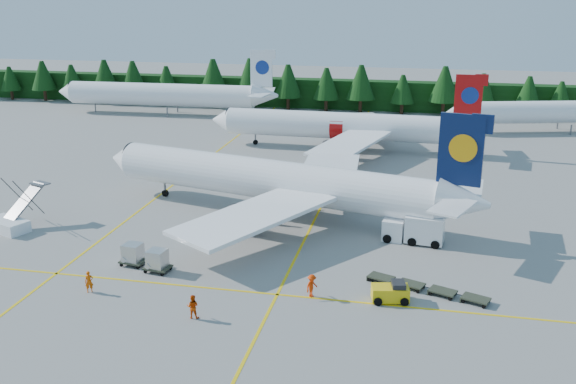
% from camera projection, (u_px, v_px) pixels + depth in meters
% --- Properties ---
extents(ground, '(320.00, 320.00, 0.00)m').
position_uv_depth(ground, '(228.00, 260.00, 59.42)').
color(ground, gray).
rests_on(ground, ground).
extents(taxi_stripe_a, '(0.25, 120.00, 0.01)m').
position_uv_depth(taxi_stripe_a, '(168.00, 189.00, 80.83)').
color(taxi_stripe_a, yellow).
rests_on(taxi_stripe_a, ground).
extents(taxi_stripe_b, '(0.25, 120.00, 0.01)m').
position_uv_depth(taxi_stripe_b, '(325.00, 199.00, 76.91)').
color(taxi_stripe_b, yellow).
rests_on(taxi_stripe_b, ground).
extents(taxi_stripe_cross, '(80.00, 0.25, 0.01)m').
position_uv_depth(taxi_stripe_cross, '(208.00, 288.00, 53.81)').
color(taxi_stripe_cross, yellow).
rests_on(taxi_stripe_cross, ground).
extents(treeline_hedge, '(220.00, 4.00, 6.00)m').
position_uv_depth(treeline_hedge, '(342.00, 94.00, 135.06)').
color(treeline_hedge, black).
rests_on(treeline_hedge, ground).
extents(airliner_navy, '(43.70, 35.52, 12.95)m').
position_uv_depth(airliner_navy, '(263.00, 179.00, 70.98)').
color(airliner_navy, white).
rests_on(airliner_navy, ground).
extents(airliner_red, '(41.90, 34.47, 12.18)m').
position_uv_depth(airliner_red, '(334.00, 126.00, 100.18)').
color(airliner_red, white).
rests_on(airliner_red, ground).
extents(airliner_far_left, '(44.90, 5.42, 13.06)m').
position_uv_depth(airliner_far_left, '(155.00, 94.00, 128.30)').
color(airliner_far_left, white).
rests_on(airliner_far_left, ground).
extents(airliner_far_right, '(38.75, 13.07, 11.50)m').
position_uv_depth(airliner_far_right, '(549.00, 112.00, 112.20)').
color(airliner_far_right, white).
rests_on(airliner_far_right, ground).
extents(airstairs, '(5.36, 7.06, 4.17)m').
position_uv_depth(airstairs, '(10.00, 222.00, 66.66)').
color(airstairs, white).
rests_on(airstairs, ground).
extents(service_truck, '(6.14, 2.88, 2.85)m').
position_uv_depth(service_truck, '(414.00, 229.00, 63.24)').
color(service_truck, white).
rests_on(service_truck, ground).
extents(baggage_tug, '(3.18, 2.09, 1.57)m').
position_uv_depth(baggage_tug, '(391.00, 292.00, 51.35)').
color(baggage_tug, yellow).
rests_on(baggage_tug, ground).
extents(dolly_train, '(10.17, 4.51, 0.13)m').
position_uv_depth(dolly_train, '(427.00, 287.00, 53.03)').
color(dolly_train, '#343829').
rests_on(dolly_train, ground).
extents(uld_pair, '(5.15, 2.89, 1.70)m').
position_uv_depth(uld_pair, '(145.00, 256.00, 57.32)').
color(uld_pair, '#343829').
rests_on(uld_pair, ground).
extents(crew_a, '(0.80, 0.72, 1.84)m').
position_uv_depth(crew_a, '(89.00, 282.00, 52.82)').
color(crew_a, '#DB5004').
rests_on(crew_a, ground).
extents(crew_b, '(0.99, 0.81, 1.90)m').
position_uv_depth(crew_b, '(193.00, 307.00, 48.64)').
color(crew_b, '#D83F04').
rests_on(crew_b, ground).
extents(crew_c, '(0.87, 0.97, 1.95)m').
position_uv_depth(crew_c, '(312.00, 286.00, 51.99)').
color(crew_c, '#E63404').
rests_on(crew_c, ground).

